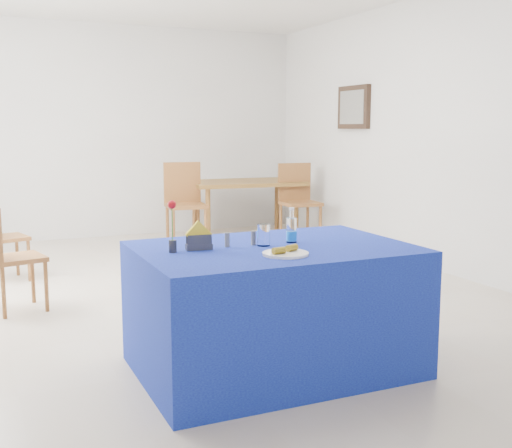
% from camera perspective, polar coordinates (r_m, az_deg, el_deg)
% --- Properties ---
extents(floor, '(7.00, 7.00, 0.00)m').
position_cam_1_polar(floor, '(5.64, -4.26, -6.42)').
color(floor, beige).
rests_on(floor, ground).
extents(room_shell, '(7.00, 7.00, 7.00)m').
position_cam_1_polar(room_shell, '(5.46, -4.46, 11.60)').
color(room_shell, silver).
rests_on(room_shell, ground).
extents(picture_frame, '(0.06, 0.64, 0.52)m').
position_cam_1_polar(picture_frame, '(7.99, 8.69, 10.22)').
color(picture_frame, black).
rests_on(picture_frame, room_shell).
extents(picture_art, '(0.02, 0.52, 0.40)m').
position_cam_1_polar(picture_art, '(7.98, 8.54, 10.23)').
color(picture_art, '#998C66').
rests_on(picture_art, room_shell).
extents(plate, '(0.26, 0.26, 0.01)m').
position_cam_1_polar(plate, '(3.55, 2.65, -2.65)').
color(plate, white).
rests_on(plate, blue_table).
extents(drinking_glass, '(0.08, 0.08, 0.13)m').
position_cam_1_polar(drinking_glass, '(3.81, 0.68, -0.98)').
color(drinking_glass, white).
rests_on(drinking_glass, blue_table).
extents(salt_shaker, '(0.03, 0.03, 0.08)m').
position_cam_1_polar(salt_shaker, '(3.78, -2.57, -1.42)').
color(salt_shaker, slate).
rests_on(salt_shaker, blue_table).
extents(pepper_shaker, '(0.03, 0.03, 0.08)m').
position_cam_1_polar(pepper_shaker, '(3.84, -0.24, -1.25)').
color(pepper_shaker, slate).
rests_on(pepper_shaker, blue_table).
extents(blue_table, '(1.60, 1.10, 0.76)m').
position_cam_1_polar(blue_table, '(3.90, 1.57, -7.47)').
color(blue_table, navy).
rests_on(blue_table, floor).
extents(water_bottle, '(0.07, 0.07, 0.21)m').
position_cam_1_polar(water_bottle, '(3.93, 3.18, -0.61)').
color(water_bottle, silver).
rests_on(water_bottle, blue_table).
extents(napkin_holder, '(0.16, 0.07, 0.17)m').
position_cam_1_polar(napkin_holder, '(3.70, -5.10, -1.55)').
color(napkin_holder, '#38383D').
rests_on(napkin_holder, blue_table).
extents(rose_vase, '(0.05, 0.05, 0.30)m').
position_cam_1_polar(rose_vase, '(3.63, -7.45, -0.30)').
color(rose_vase, '#232328').
rests_on(rose_vase, blue_table).
extents(oak_table, '(1.53, 1.05, 0.76)m').
position_cam_1_polar(oak_table, '(8.53, -1.03, 3.33)').
color(oak_table, olive).
rests_on(oak_table, floor).
extents(chair_bg_left, '(0.51, 0.51, 1.03)m').
position_cam_1_polar(chair_bg_left, '(7.96, -6.39, 2.31)').
color(chair_bg_left, brown).
rests_on(chair_bg_left, floor).
extents(chair_bg_right, '(0.48, 0.48, 1.00)m').
position_cam_1_polar(chair_bg_right, '(8.29, 3.72, 2.47)').
color(chair_bg_right, brown).
rests_on(chair_bg_right, floor).
extents(chair_win_a, '(0.46, 0.46, 0.86)m').
position_cam_1_polar(chair_win_a, '(5.42, -21.29, -2.23)').
color(chair_win_a, brown).
rests_on(chair_win_a, floor).
extents(banana_pieces, '(0.18, 0.10, 0.04)m').
position_cam_1_polar(banana_pieces, '(3.54, 2.64, -2.24)').
color(banana_pieces, gold).
rests_on(banana_pieces, plate).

